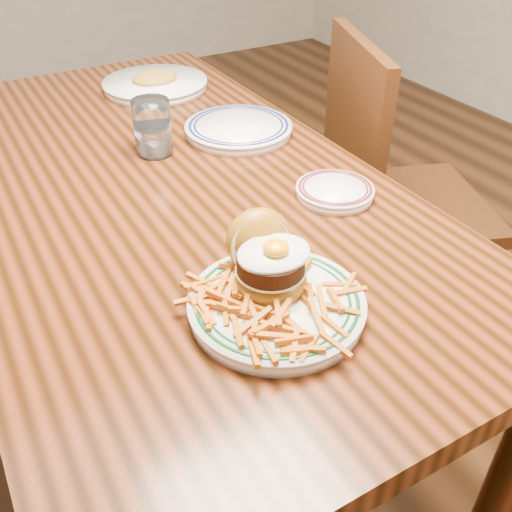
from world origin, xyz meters
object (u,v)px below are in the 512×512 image
table (165,212)px  main_plate (274,288)px  side_plate (335,191)px  chair_right (388,194)px

table → main_plate: bearing=-91.1°
main_plate → side_plate: (0.28, 0.23, -0.02)m
chair_right → main_plate: 0.90m
chair_right → main_plate: bearing=56.3°
main_plate → side_plate: bearing=52.9°
table → main_plate: main_plate is taller
chair_right → side_plate: (-0.41, -0.27, 0.26)m
side_plate → main_plate: bearing=-139.0°
main_plate → side_plate: 0.36m
main_plate → chair_right: bearing=49.6°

